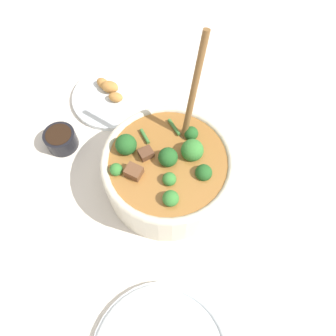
% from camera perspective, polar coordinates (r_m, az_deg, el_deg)
% --- Properties ---
extents(ground_plane, '(4.00, 4.00, 0.00)m').
position_cam_1_polar(ground_plane, '(0.72, 0.00, -2.57)').
color(ground_plane, silver).
extents(stew_bowl, '(0.26, 0.26, 0.32)m').
position_cam_1_polar(stew_bowl, '(0.66, 0.00, -0.23)').
color(stew_bowl, beige).
rests_on(stew_bowl, ground_plane).
extents(condiment_bowl, '(0.07, 0.07, 0.04)m').
position_cam_1_polar(condiment_bowl, '(0.78, -18.19, 4.85)').
color(condiment_bowl, black).
rests_on(condiment_bowl, ground_plane).
extents(food_plate, '(0.20, 0.20, 0.04)m').
position_cam_1_polar(food_plate, '(0.85, -9.70, 12.31)').
color(food_plate, white).
rests_on(food_plate, ground_plane).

